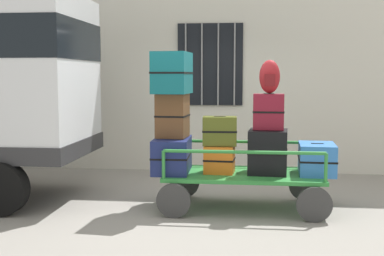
# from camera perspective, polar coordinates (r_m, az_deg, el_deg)

# --- Properties ---
(ground_plane) EXTENTS (40.00, 40.00, 0.00)m
(ground_plane) POSITION_cam_1_polar(r_m,az_deg,el_deg) (7.06, 1.75, -8.76)
(ground_plane) COLOR gray
(building_wall) EXTENTS (12.00, 0.38, 5.00)m
(building_wall) POSITION_cam_1_polar(r_m,az_deg,el_deg) (9.48, 3.09, 10.22)
(building_wall) COLOR silver
(building_wall) RESTS_ON ground
(luggage_cart) EXTENTS (2.19, 1.17, 0.49)m
(luggage_cart) POSITION_cam_1_polar(r_m,az_deg,el_deg) (6.84, 5.87, -5.89)
(luggage_cart) COLOR #2D8438
(luggage_cart) RESTS_ON ground
(cart_railing) EXTENTS (2.06, 1.03, 0.38)m
(cart_railing) POSITION_cam_1_polar(r_m,az_deg,el_deg) (6.76, 5.91, -2.50)
(cart_railing) COLOR #2D8438
(cart_railing) RESTS_ON luggage_cart
(suitcase_left_bottom) EXTENTS (0.51, 0.83, 0.47)m
(suitcase_left_bottom) POSITION_cam_1_polar(r_m,az_deg,el_deg) (6.83, -2.28, -3.08)
(suitcase_left_bottom) COLOR navy
(suitcase_left_bottom) RESTS_ON luggage_cart
(suitcase_left_middle) EXTENTS (0.44, 0.48, 0.60)m
(suitcase_left_middle) POSITION_cam_1_polar(r_m,az_deg,el_deg) (6.82, -2.23, 1.42)
(suitcase_left_middle) COLOR brown
(suitcase_left_middle) RESTS_ON suitcase_left_bottom
(suitcase_left_top) EXTENTS (0.51, 0.67, 0.56)m
(suitcase_left_top) POSITION_cam_1_polar(r_m,az_deg,el_deg) (6.76, -2.29, 6.29)
(suitcase_left_top) COLOR #0F5960
(suitcase_left_top) RESTS_ON suitcase_left_middle
(suitcase_midleft_bottom) EXTENTS (0.42, 0.39, 0.38)m
(suitcase_midleft_bottom) POSITION_cam_1_polar(r_m,az_deg,el_deg) (6.76, 3.15, -3.56)
(suitcase_midleft_bottom) COLOR orange
(suitcase_midleft_bottom) RESTS_ON luggage_cart
(suitcase_midleft_middle) EXTENTS (0.47, 0.30, 0.39)m
(suitcase_midleft_middle) POSITION_cam_1_polar(r_m,az_deg,el_deg) (6.71, 3.17, -0.33)
(suitcase_midleft_middle) COLOR #4C5119
(suitcase_midleft_middle) RESTS_ON suitcase_midleft_bottom
(suitcase_center_bottom) EXTENTS (0.56, 0.57, 0.59)m
(suitcase_center_bottom) POSITION_cam_1_polar(r_m,az_deg,el_deg) (6.79, 8.64, -2.67)
(suitcase_center_bottom) COLOR black
(suitcase_center_bottom) RESTS_ON luggage_cart
(suitcase_center_middle) EXTENTS (0.42, 0.28, 0.48)m
(suitcase_center_middle) POSITION_cam_1_polar(r_m,az_deg,el_deg) (6.72, 8.72, 1.85)
(suitcase_center_middle) COLOR maroon
(suitcase_center_middle) RESTS_ON suitcase_center_bottom
(suitcase_midright_bottom) EXTENTS (0.51, 0.66, 0.41)m
(suitcase_midright_bottom) POSITION_cam_1_polar(r_m,az_deg,el_deg) (6.87, 14.04, -3.43)
(suitcase_midright_bottom) COLOR #3372C6
(suitcase_midright_bottom) RESTS_ON luggage_cart
(backpack) EXTENTS (0.27, 0.22, 0.44)m
(backpack) POSITION_cam_1_polar(r_m,az_deg,el_deg) (6.70, 8.84, 5.78)
(backpack) COLOR maroon
(backpack) RESTS_ON suitcase_center_middle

